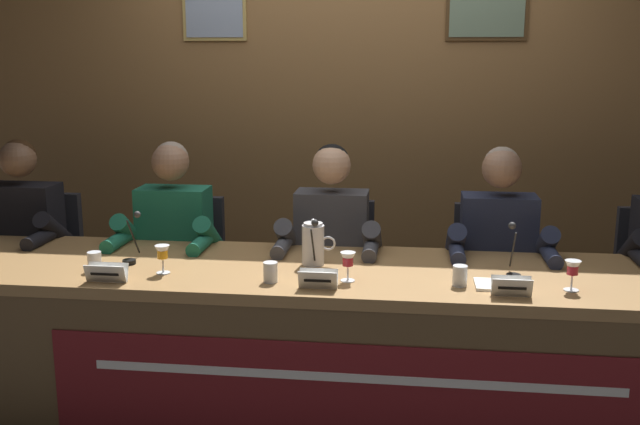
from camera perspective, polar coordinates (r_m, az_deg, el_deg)
name	(u,v)px	position (r m, az deg, el deg)	size (l,w,h in m)	color
ground_plane	(320,423)	(3.57, 0.00, -15.90)	(12.00, 12.00, 0.00)	#4C4742
wall_back_panelled	(348,117)	(4.49, 2.16, 7.37)	(5.59, 0.14, 2.60)	brown
conference_table	(317,325)	(3.24, -0.20, -8.67)	(4.39, 0.82, 0.75)	olive
chair_far_left	(41,279)	(4.41, -20.63, -4.83)	(0.44, 0.44, 0.92)	black
panelist_far_left	(18,240)	(4.17, -22.18, -1.96)	(0.51, 0.48, 1.24)	black
chair_left	(184,285)	(4.10, -10.41, -5.51)	(0.44, 0.44, 0.92)	black
panelist_left	(170,245)	(3.84, -11.46, -2.46)	(0.51, 0.48, 1.24)	black
nameplate_left	(106,273)	(3.20, -16.09, -4.49)	(0.17, 0.06, 0.08)	white
juice_glass_left	(162,254)	(3.25, -12.02, -3.14)	(0.06, 0.06, 0.12)	white
water_cup_left	(95,262)	(3.37, -16.94, -3.70)	(0.06, 0.06, 0.08)	silver
microphone_left	(132,246)	(3.47, -14.26, -2.48)	(0.06, 0.17, 0.22)	black
chair_center	(334,291)	(3.94, 1.08, -6.06)	(0.44, 0.44, 0.92)	black
panelist_center	(330,250)	(3.66, 0.76, -2.92)	(0.51, 0.48, 1.24)	black
nameplate_center	(318,279)	(2.99, -0.15, -5.16)	(0.16, 0.06, 0.08)	white
juice_glass_center	(348,261)	(3.08, 2.16, -3.76)	(0.06, 0.06, 0.12)	white
water_cup_center	(270,273)	(3.08, -3.83, -4.68)	(0.06, 0.06, 0.08)	silver
microphone_center	(312,256)	(3.20, -0.59, -3.33)	(0.06, 0.17, 0.22)	black
chair_right	(492,297)	(3.94, 13.07, -6.37)	(0.44, 0.44, 0.92)	black
panelist_right	(499,256)	(3.67, 13.59, -3.26)	(0.51, 0.48, 1.24)	black
nameplate_right	(512,287)	(2.99, 14.52, -5.55)	(0.15, 0.06, 0.08)	white
juice_glass_right	(573,270)	(3.12, 18.84, -4.19)	(0.06, 0.06, 0.12)	white
water_cup_right	(460,277)	(3.08, 10.70, -4.88)	(0.06, 0.06, 0.08)	silver
microphone_right	(513,259)	(3.25, 14.62, -3.48)	(0.06, 0.17, 0.22)	black
water_pitcher_central	(313,244)	(3.31, -0.51, -2.43)	(0.15, 0.10, 0.21)	silver
document_stack_right	(501,285)	(3.12, 13.75, -5.44)	(0.21, 0.15, 0.01)	white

